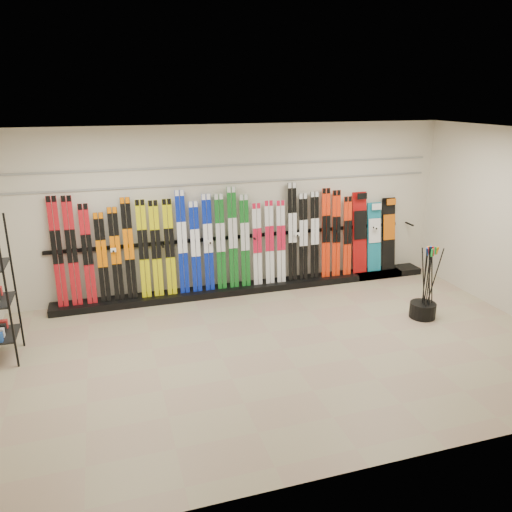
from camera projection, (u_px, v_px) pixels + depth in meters
name	position (u px, v px, depth m)	size (l,w,h in m)	color
floor	(282.00, 349.00, 7.15)	(8.00, 8.00, 0.00)	tan
back_wall	(236.00, 210.00, 8.96)	(8.00, 8.00, 0.00)	beige
ceiling	(286.00, 135.00, 6.22)	(8.00, 8.00, 0.00)	silver
ski_rack_base	(252.00, 287.00, 9.27)	(8.00, 0.40, 0.12)	black
skis	(213.00, 244.00, 8.81)	(5.38, 0.18, 1.84)	#A8121A
snowboards	(374.00, 235.00, 9.80)	(0.93, 0.24, 1.58)	#990C0C
pole_bin	(423.00, 310.00, 8.13)	(0.42, 0.42, 0.25)	black
ski_poles	(428.00, 283.00, 7.97)	(0.33, 0.28, 1.18)	black
slatwall_rail_0	(236.00, 182.00, 8.79)	(7.60, 0.02, 0.03)	gray
slatwall_rail_1	(236.00, 165.00, 8.69)	(7.60, 0.02, 0.03)	gray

